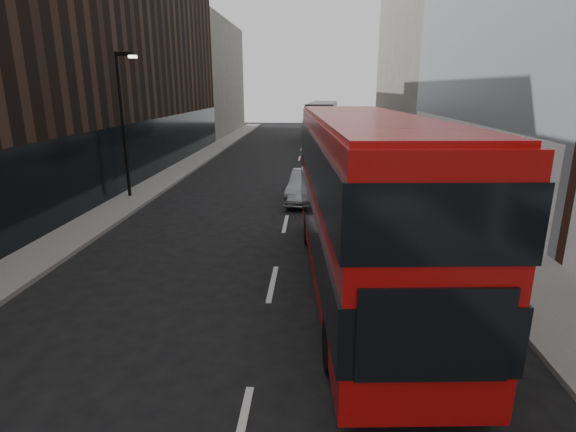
% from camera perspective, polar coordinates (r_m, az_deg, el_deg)
% --- Properties ---
extents(sidewalk_right, '(3.00, 80.00, 0.15)m').
position_cam_1_polar(sidewalk_right, '(30.23, 15.43, 5.05)').
color(sidewalk_right, slate).
rests_on(sidewalk_right, ground).
extents(sidewalk_left, '(2.00, 80.00, 0.15)m').
position_cam_1_polar(sidewalk_left, '(30.93, -14.03, 5.39)').
color(sidewalk_left, slate).
rests_on(sidewalk_left, ground).
extents(building_victorian, '(6.50, 24.00, 21.00)m').
position_cam_1_polar(building_victorian, '(49.29, 16.29, 20.24)').
color(building_victorian, '#635F58').
rests_on(building_victorian, ground).
extents(building_left_mid, '(5.00, 24.00, 14.00)m').
position_cam_1_polar(building_left_mid, '(36.34, -17.94, 17.61)').
color(building_left_mid, black).
rests_on(building_left_mid, ground).
extents(building_left_far, '(5.00, 20.00, 13.00)m').
position_cam_1_polar(building_left_far, '(57.46, -9.85, 16.78)').
color(building_left_far, '#635F58').
rests_on(building_left_far, ground).
extents(street_lamp, '(1.06, 0.22, 7.00)m').
position_cam_1_polar(street_lamp, '(23.99, -20.15, 11.85)').
color(street_lamp, black).
rests_on(street_lamp, sidewalk_left).
extents(red_bus, '(3.70, 12.17, 4.85)m').
position_cam_1_polar(red_bus, '(12.28, 9.54, 2.41)').
color(red_bus, '#9C0A09').
rests_on(red_bus, ground).
extents(grey_bus, '(3.81, 12.48, 3.97)m').
position_cam_1_polar(grey_bus, '(49.66, 4.40, 12.06)').
color(grey_bus, black).
rests_on(grey_bus, ground).
extents(car_a, '(2.02, 4.68, 1.57)m').
position_cam_1_polar(car_a, '(23.08, 4.70, 4.10)').
color(car_a, black).
rests_on(car_a, ground).
extents(car_b, '(2.12, 4.79, 1.53)m').
position_cam_1_polar(car_b, '(22.55, 2.48, 3.80)').
color(car_b, gray).
rests_on(car_b, ground).
extents(car_c, '(2.47, 4.81, 1.33)m').
position_cam_1_polar(car_c, '(35.85, 3.77, 8.20)').
color(car_c, black).
rests_on(car_c, ground).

